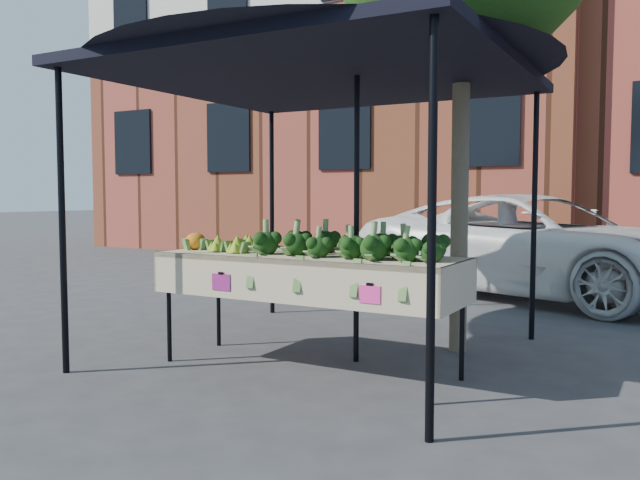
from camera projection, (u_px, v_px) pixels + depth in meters
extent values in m
plane|color=#323235|center=(289.00, 368.00, 5.08)|extent=(90.00, 90.00, 0.00)
cube|color=#BFB38F|center=(308.00, 313.00, 4.99)|extent=(2.41, 0.83, 0.90)
cube|color=#F22D8C|center=(221.00, 282.00, 4.86)|extent=(0.17, 0.01, 0.12)
cube|color=#FC2F94|center=(371.00, 294.00, 4.27)|extent=(0.17, 0.01, 0.12)
ellipsoid|color=black|center=(351.00, 241.00, 4.80)|extent=(1.52, 0.55, 0.23)
ellipsoid|color=#91A328|center=(239.00, 240.00, 5.30)|extent=(0.41, 0.55, 0.18)
ellipsoid|color=orange|center=(196.00, 240.00, 5.41)|extent=(0.18, 0.18, 0.16)
imported|color=white|center=(539.00, 111.00, 8.56)|extent=(2.03, 2.59, 4.93)
cube|color=brown|center=(361.00, 80.00, 17.66)|extent=(12.00, 8.00, 9.00)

